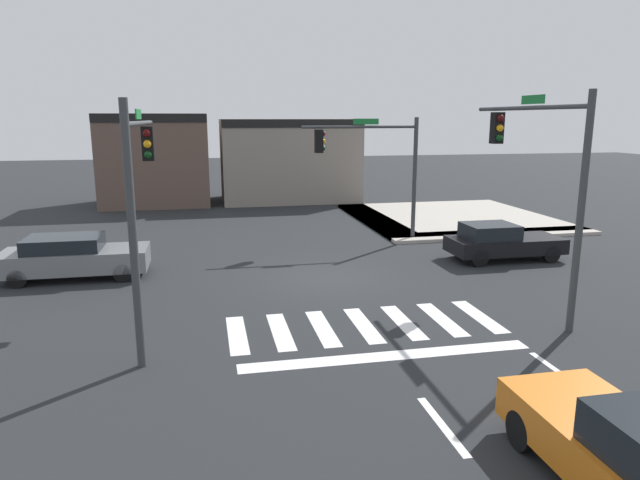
{
  "coord_description": "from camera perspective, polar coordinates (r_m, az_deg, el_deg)",
  "views": [
    {
      "loc": [
        -3.92,
        -17.82,
        5.29
      ],
      "look_at": [
        -0.08,
        0.72,
        1.17
      ],
      "focal_mm": 31.53,
      "sensor_mm": 36.0,
      "label": 1
    }
  ],
  "objects": [
    {
      "name": "crosswalk_near",
      "position": [
        14.86,
        4.44,
        -8.59
      ],
      "size": [
        7.01,
        2.58,
        0.01
      ],
      "color": "silver",
      "rests_on": "ground_plane"
    },
    {
      "name": "traffic_signal_northeast",
      "position": [
        24.13,
        5.32,
        8.48
      ],
      "size": [
        5.05,
        0.32,
        5.32
      ],
      "rotation": [
        0.0,
        0.0,
        3.14
      ],
      "color": "#383A3D",
      "rests_on": "ground_plane"
    },
    {
      "name": "ground_plane",
      "position": [
        19.0,
        0.67,
        -3.88
      ],
      "size": [
        120.0,
        120.0,
        0.0
      ],
      "primitive_type": "plane",
      "color": "#232628"
    },
    {
      "name": "traffic_signal_southwest",
      "position": [
        14.19,
        -17.79,
        6.21
      ],
      "size": [
        0.32,
        5.99,
        5.68
      ],
      "rotation": [
        0.0,
        0.0,
        1.57
      ],
      "color": "#383A3D",
      "rests_on": "ground_plane"
    },
    {
      "name": "car_orange",
      "position": [
        9.28,
        29.62,
        -18.71
      ],
      "size": [
        1.72,
        4.23,
        1.54
      ],
      "rotation": [
        0.0,
        0.0,
        1.57
      ],
      "color": "orange",
      "rests_on": "ground_plane"
    },
    {
      "name": "car_gray",
      "position": [
        20.58,
        -23.77,
        -1.55
      ],
      "size": [
        4.7,
        1.9,
        1.44
      ],
      "color": "slate",
      "rests_on": "ground_plane"
    },
    {
      "name": "curb_corner_northeast",
      "position": [
        30.39,
        12.6,
        2.11
      ],
      "size": [
        10.0,
        10.6,
        0.15
      ],
      "color": "#B2AA9E",
      "rests_on": "ground_plane"
    },
    {
      "name": "storefront_row",
      "position": [
        36.6,
        -8.87,
        8.08
      ],
      "size": [
        15.88,
        5.42,
        5.54
      ],
      "color": "brown",
      "rests_on": "ground_plane"
    },
    {
      "name": "car_black",
      "position": [
        22.36,
        17.9,
        -0.16
      ],
      "size": [
        4.26,
        1.82,
        1.4
      ],
      "color": "black",
      "rests_on": "ground_plane"
    },
    {
      "name": "traffic_signal_southeast",
      "position": [
        16.42,
        21.35,
        7.51
      ],
      "size": [
        0.32,
        5.5,
        5.95
      ],
      "rotation": [
        0.0,
        0.0,
        1.57
      ],
      "color": "#383A3D",
      "rests_on": "ground_plane"
    },
    {
      "name": "bike_detector_marking",
      "position": [
        11.98,
        20.44,
        -14.74
      ],
      "size": [
        1.1,
        1.1,
        0.01
      ],
      "color": "yellow",
      "rests_on": "ground_plane"
    }
  ]
}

